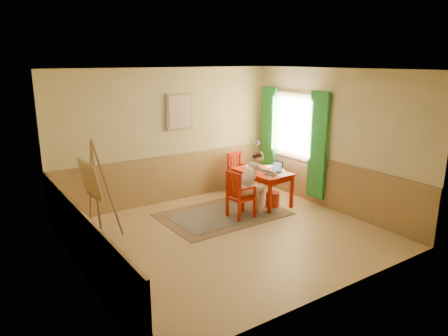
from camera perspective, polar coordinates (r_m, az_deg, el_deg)
room at (r=6.83m, az=0.84°, el=1.57°), size 5.04×4.54×2.84m
wainscot at (r=7.72m, az=-2.57°, el=-3.83°), size 5.00×4.50×1.00m
window at (r=9.18m, az=9.36°, el=4.43°), size 0.12×2.01×2.20m
wall_portrait at (r=8.73m, az=-6.13°, el=7.70°), size 0.60×0.05×0.76m
rug at (r=8.20m, az=-0.12°, el=-6.34°), size 2.42×1.63×0.02m
table at (r=8.63m, az=5.27°, el=-0.97°), size 0.81×1.25×0.72m
chair_left at (r=7.88m, az=2.11°, el=-3.70°), size 0.45×0.43×0.93m
chair_back at (r=9.38m, az=2.04°, el=-0.69°), size 0.46×0.48×0.93m
figure at (r=7.99m, az=3.82°, el=-1.74°), size 0.94×0.41×1.26m
laptop at (r=8.45m, az=6.90°, el=-0.40°), size 0.42×0.31×0.23m
papers at (r=8.75m, az=6.44°, el=-0.15°), size 0.67×1.17×0.00m
vase at (r=9.07m, az=4.48°, el=2.04°), size 0.18×0.27×0.55m
wastebasket at (r=8.64m, az=6.69°, el=-4.30°), size 0.35×0.35×0.30m
easel at (r=7.03m, az=-17.65°, el=-1.90°), size 0.59×0.77×1.74m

